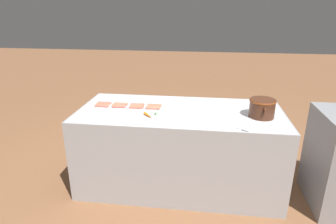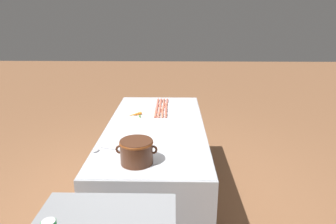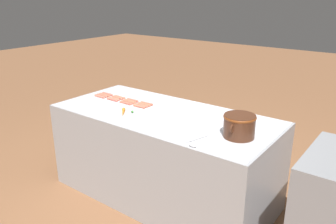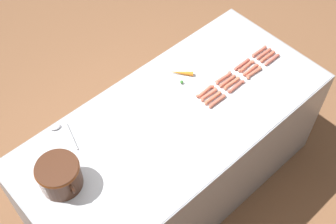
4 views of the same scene
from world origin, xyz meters
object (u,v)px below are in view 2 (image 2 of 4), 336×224
object	(u,v)px
hot_dog_13	(157,105)
hot_dog_15	(156,115)
hot_dog_12	(158,101)
hot_dog_0	(167,101)
bean_pot	(137,150)
hot_dog_11	(159,115)
carrot	(135,115)
hot_dog_3	(166,115)
hot_dog_7	(162,115)
hot_dog_9	(160,105)
hot_dog_10	(160,110)
serving_spoon	(101,150)
hot_dog_4	(164,101)
hot_dog_1	(166,105)
hot_dog_2	(166,110)
hot_dog_5	(164,105)
hot_dog_6	(163,110)
hot_dog_8	(161,101)
hot_dog_14	(156,110)

from	to	relation	value
hot_dog_13	hot_dog_15	size ratio (longest dim) A/B	1.00
hot_dog_13	hot_dog_12	bearing A→B (deg)	-89.40
hot_dog_0	bean_pot	world-z (taller)	bean_pot
hot_dog_11	carrot	world-z (taller)	carrot
hot_dog_3	hot_dog_15	xyz separation A→B (m)	(0.11, -0.00, 0.00)
hot_dog_7	hot_dog_0	bearing A→B (deg)	-93.97
hot_dog_9	hot_dog_13	world-z (taller)	same
hot_dog_0	hot_dog_13	bearing A→B (deg)	59.26
hot_dog_10	serving_spoon	xyz separation A→B (m)	(0.43, 1.07, -0.00)
hot_dog_7	hot_dog_4	bearing A→B (deg)	-89.81
hot_dog_10	hot_dog_12	distance (m)	0.38
hot_dog_1	hot_dog_12	size ratio (longest dim) A/B	1.00
hot_dog_9	hot_dog_7	bearing A→B (deg)	96.21
hot_dog_1	hot_dog_2	world-z (taller)	same
hot_dog_9	hot_dog_10	xyz separation A→B (m)	(-0.01, 0.20, 0.00)
hot_dog_12	bean_pot	distance (m)	1.65
hot_dog_2	hot_dog_12	distance (m)	0.39
hot_dog_10	hot_dog_11	distance (m)	0.18
hot_dog_10	bean_pot	bearing A→B (deg)	84.92
bean_pot	hot_dog_9	bearing A→B (deg)	-94.20
hot_dog_3	hot_dog_13	size ratio (longest dim) A/B	1.00
hot_dog_3	hot_dog_5	distance (m)	0.38
hot_dog_2	bean_pot	xyz separation A→B (m)	(0.19, 1.28, 0.09)
hot_dog_15	hot_dog_5	bearing A→B (deg)	-101.54
hot_dog_6	hot_dog_11	distance (m)	0.19
hot_dog_12	hot_dog_15	bearing A→B (deg)	90.24
hot_dog_4	hot_dog_5	world-z (taller)	same
hot_dog_1	hot_dog_4	bearing A→B (deg)	-79.48
hot_dog_15	hot_dog_2	bearing A→B (deg)	-120.97
hot_dog_8	hot_dog_4	bearing A→B (deg)	177.34
hot_dog_3	hot_dog_2	bearing A→B (deg)	-89.15
hot_dog_7	hot_dog_15	world-z (taller)	same
hot_dog_15	hot_dog_9	bearing A→B (deg)	-95.02
serving_spoon	hot_dog_9	bearing A→B (deg)	-108.46
hot_dog_11	hot_dog_14	xyz separation A→B (m)	(0.03, -0.18, 0.00)
hot_dog_8	hot_dog_6	bearing A→B (deg)	95.15
hot_dog_6	hot_dog_12	distance (m)	0.38
hot_dog_3	serving_spoon	world-z (taller)	hot_dog_3
hot_dog_14	carrot	world-z (taller)	carrot
hot_dog_0	bean_pot	xyz separation A→B (m)	(0.19, 1.65, 0.09)
hot_dog_0	serving_spoon	world-z (taller)	hot_dog_0
hot_dog_9	hot_dog_13	xyz separation A→B (m)	(0.03, 0.01, 0.00)
hot_dog_9	carrot	bearing A→B (deg)	56.27
hot_dog_0	hot_dog_13	size ratio (longest dim) A/B	1.00
hot_dog_13	bean_pot	distance (m)	1.46
hot_dog_0	hot_dog_15	distance (m)	0.57
hot_dog_13	carrot	bearing A→B (deg)	59.23
hot_dog_8	hot_dog_14	size ratio (longest dim) A/B	1.00
hot_dog_9	hot_dog_14	xyz separation A→B (m)	(0.03, 0.20, 0.00)
hot_dog_9	hot_dog_13	distance (m)	0.03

